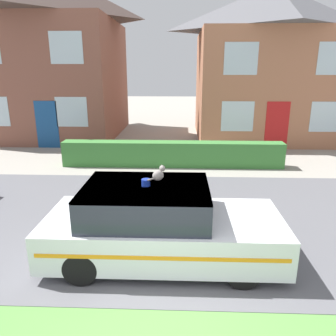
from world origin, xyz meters
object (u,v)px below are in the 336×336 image
Objects in this scene: house_left at (55,55)px; house_right at (270,64)px; cat at (159,174)px; police_car at (159,225)px.

house_left is 10.97m from house_right.
cat is at bearing -63.20° from house_left.
police_car is at bearing 66.07° from cat.
house_left is (-6.19, 12.24, 3.41)m from police_car.
police_car is 13.07m from house_right.
house_right is at bearing 67.87° from police_car.
house_left is 1.11× the size of house_right.
police_car is 0.53× the size of house_left.
police_car is 13.71× the size of cat.
house_right is at bearing 31.98° from cat.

